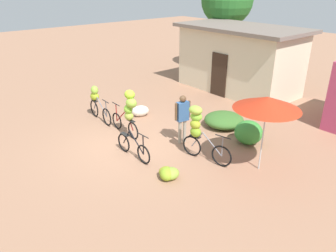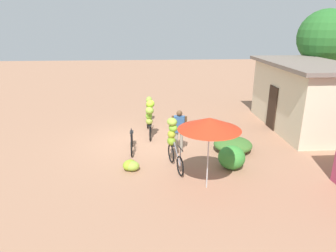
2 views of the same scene
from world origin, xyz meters
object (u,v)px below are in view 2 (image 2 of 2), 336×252
tree_behind_building (325,37)px  person_vendor (179,127)px  bicycle_near_pile (150,116)px  produce_sack (179,123)px  market_umbrella (210,124)px  bicycle_center_loaded (132,143)px  bicycle_by_shop (173,138)px  bicycle_leftmost (149,109)px  building_low (303,95)px  banana_pile_on_ground (131,165)px

tree_behind_building → person_vendor: size_ratio=3.27×
bicycle_near_pile → produce_sack: 2.07m
market_umbrella → produce_sack: 5.81m
tree_behind_building → market_umbrella: bearing=-43.6°
bicycle_center_loaded → produce_sack: 3.35m
bicycle_by_shop → bicycle_leftmost: bearing=-170.4°
bicycle_near_pile → person_vendor: bicycle_near_pile is taller
bicycle_center_loaded → produce_sack: bearing=140.6°
tree_behind_building → bicycle_leftmost: tree_behind_building is taller
building_low → market_umbrella: bearing=-46.3°
bicycle_by_shop → produce_sack: 4.01m
building_low → banana_pile_on_ground: 8.86m
bicycle_near_pile → bicycle_by_shop: bicycle_near_pile is taller
banana_pile_on_ground → produce_sack: 4.69m
market_umbrella → bicycle_near_pile: bearing=-158.4°
bicycle_leftmost → bicycle_center_loaded: size_ratio=1.09×
banana_pile_on_ground → person_vendor: 2.41m
building_low → market_umbrella: (5.23, -5.47, 0.48)m
bicycle_center_loaded → bicycle_by_shop: size_ratio=0.97×
bicycle_leftmost → bicycle_near_pile: 2.18m
market_umbrella → person_vendor: market_umbrella is taller
bicycle_leftmost → banana_pile_on_ground: size_ratio=2.62×
building_low → bicycle_leftmost: size_ratio=3.42×
market_umbrella → bicycle_leftmost: market_umbrella is taller
bicycle_near_pile → banana_pile_on_ground: bicycle_near_pile is taller
market_umbrella → bicycle_near_pile: 4.64m
bicycle_near_pile → banana_pile_on_ground: size_ratio=2.53×
bicycle_leftmost → tree_behind_building: bearing=101.1°
banana_pile_on_ground → person_vendor: size_ratio=0.40×
bicycle_near_pile → person_vendor: 1.87m
produce_sack → banana_pile_on_ground: bearing=-26.4°
bicycle_leftmost → bicycle_near_pile: bearing=0.9°
person_vendor → produce_sack: bearing=173.9°
bicycle_near_pile → bicycle_by_shop: bearing=16.6°
building_low → banana_pile_on_ground: (3.92, -7.82, -1.39)m
bicycle_center_loaded → banana_pile_on_ground: (1.61, 0.04, -0.17)m
tree_behind_building → bicycle_leftmost: bearing=-78.9°
tree_behind_building → market_umbrella: 11.55m
produce_sack → tree_behind_building: bearing=108.6°
person_vendor → bicycle_center_loaded: bearing=-97.3°
bicycle_center_loaded → person_vendor: bearing=82.7°
tree_behind_building → market_umbrella: tree_behind_building is taller
building_low → market_umbrella: size_ratio=2.73×
building_low → tree_behind_building: (-3.01, 2.39, 2.45)m
bicycle_leftmost → bicycle_near_pile: bicycle_near_pile is taller
tree_behind_building → banana_pile_on_ground: bearing=-55.8°
tree_behind_building → bicycle_by_shop: bearing=-52.9°
produce_sack → person_vendor: (2.82, -0.30, 0.81)m
bicycle_leftmost → bicycle_by_shop: 4.82m
bicycle_center_loaded → person_vendor: person_vendor is taller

